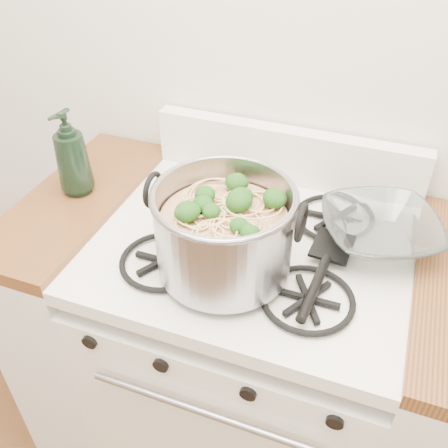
% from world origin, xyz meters
% --- Properties ---
extents(gas_range, '(0.76, 0.66, 0.92)m').
position_xyz_m(gas_range, '(0.00, 1.26, 0.44)').
color(gas_range, white).
rests_on(gas_range, ground).
extents(counter_left, '(0.25, 0.65, 0.92)m').
position_xyz_m(counter_left, '(-0.51, 1.26, 0.46)').
color(counter_left, silver).
rests_on(counter_left, ground).
extents(stock_pot, '(0.34, 0.31, 0.21)m').
position_xyz_m(stock_pot, '(-0.03, 1.14, 1.02)').
color(stock_pot, '#9897A0').
rests_on(stock_pot, gas_range).
extents(spatula, '(0.31, 0.33, 0.02)m').
position_xyz_m(spatula, '(0.19, 1.29, 0.94)').
color(spatula, black).
rests_on(spatula, gas_range).
extents(glass_bowl, '(0.14, 0.14, 0.03)m').
position_xyz_m(glass_bowl, '(0.29, 1.35, 0.94)').
color(glass_bowl, white).
rests_on(glass_bowl, gas_range).
extents(bottle, '(0.11, 0.11, 0.24)m').
position_xyz_m(bottle, '(-0.51, 1.28, 1.04)').
color(bottle, black).
rests_on(bottle, counter_left).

